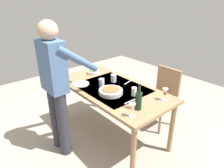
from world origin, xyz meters
The scene contains 15 objects.
ground_plane centered at (0.00, 0.00, 0.00)m, with size 6.00×6.00×0.00m, color #9E9384.
dining_table centered at (0.00, 0.00, 0.70)m, with size 1.66×0.85×0.78m.
chair_near centered at (-0.27, -0.80, 0.53)m, with size 0.40×0.40×0.91m.
person_server centered at (0.22, 0.68, 0.96)m, with size 0.42×0.61×1.69m.
wine_bottle centered at (-0.61, 0.15, 0.89)m, with size 0.07×0.07×0.30m.
wine_glass_left centered at (-0.67, 0.30, 0.88)m, with size 0.07×0.07×0.15m.
wine_glass_right centered at (-0.67, -0.24, 0.88)m, with size 0.07×0.07×0.15m.
water_cup_near_left centered at (-0.36, -0.05, 0.83)m, with size 0.06×0.06×0.11m, color silver.
water_cup_near_right centered at (0.13, -0.14, 0.83)m, with size 0.08×0.08×0.11m, color silver.
water_cup_far_left centered at (0.13, 0.08, 0.83)m, with size 0.07×0.07×0.10m, color silver.
serving_bowl_pasta centered at (-0.13, 0.13, 0.81)m, with size 0.30×0.30×0.07m.
side_bowl_salad centered at (0.57, -0.10, 0.81)m, with size 0.18×0.18×0.07m.
dinner_plate_near centered at (0.36, 0.26, 0.78)m, with size 0.23×0.23×0.01m, color silver.
table_knife centered at (-0.02, -0.29, 0.78)m, with size 0.01×0.20×0.01m, color silver.
table_fork centered at (-0.43, 0.09, 0.78)m, with size 0.01×0.18×0.01m, color silver.
Camera 1 is at (-1.86, 1.59, 1.92)m, focal length 32.16 mm.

